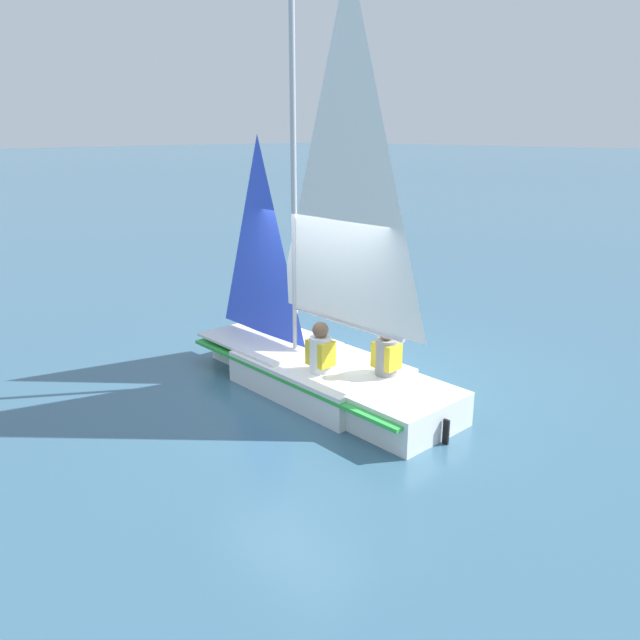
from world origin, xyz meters
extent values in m
plane|color=#38607A|center=(0.00, 0.00, 0.00)|extent=(260.00, 260.00, 0.00)
cube|color=white|center=(0.00, 0.00, 0.23)|extent=(1.64, 2.44, 0.46)
cube|color=white|center=(-0.08, -1.68, 0.23)|extent=(0.88, 1.03, 0.46)
cube|color=white|center=(0.08, 1.68, 0.23)|extent=(1.34, 1.05, 0.46)
cube|color=green|center=(0.00, 0.00, 0.38)|extent=(1.74, 4.28, 0.05)
cube|color=silver|center=(-0.06, -1.18, 0.48)|extent=(1.49, 2.00, 0.04)
cylinder|color=#B7B7BC|center=(-0.03, -0.54, 3.09)|extent=(0.08, 0.08, 5.27)
cylinder|color=#B7B7BC|center=(0.02, 0.49, 1.14)|extent=(0.17, 2.06, 0.07)
pyramid|color=white|center=(0.02, 0.49, 3.39)|extent=(0.14, 1.96, 4.44)
pyramid|color=blue|center=(-0.06, -1.34, 2.06)|extent=(0.12, 1.45, 3.01)
cube|color=black|center=(0.11, 2.23, 0.16)|extent=(0.03, 0.08, 0.32)
cube|color=black|center=(0.31, 0.32, 0.23)|extent=(0.25, 0.29, 0.45)
cylinder|color=white|center=(0.31, 0.32, 0.71)|extent=(0.31, 0.31, 0.50)
cube|color=yellow|center=(0.31, 0.32, 0.73)|extent=(0.28, 0.35, 0.35)
sphere|color=brown|center=(0.31, 0.32, 1.05)|extent=(0.22, 0.22, 0.22)
cube|color=black|center=(-0.24, 1.02, 0.23)|extent=(0.25, 0.29, 0.45)
cylinder|color=gray|center=(-0.24, 1.02, 0.71)|extent=(0.31, 0.31, 0.50)
cube|color=yellow|center=(-0.24, 1.02, 0.73)|extent=(0.28, 0.35, 0.35)
sphere|color=#A87A56|center=(-0.24, 1.02, 1.05)|extent=(0.22, 0.22, 0.22)
cylinder|color=white|center=(-0.24, 1.02, 1.14)|extent=(0.22, 0.22, 0.06)
camera|label=1|loc=(5.96, 5.89, 3.62)|focal=35.00mm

